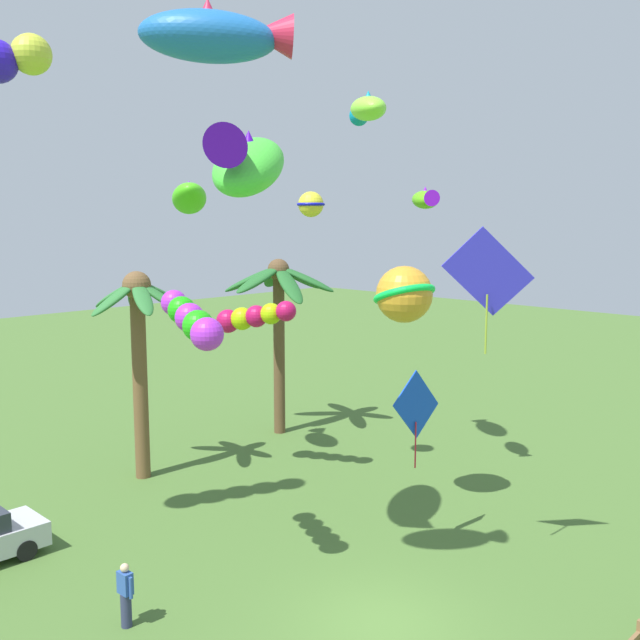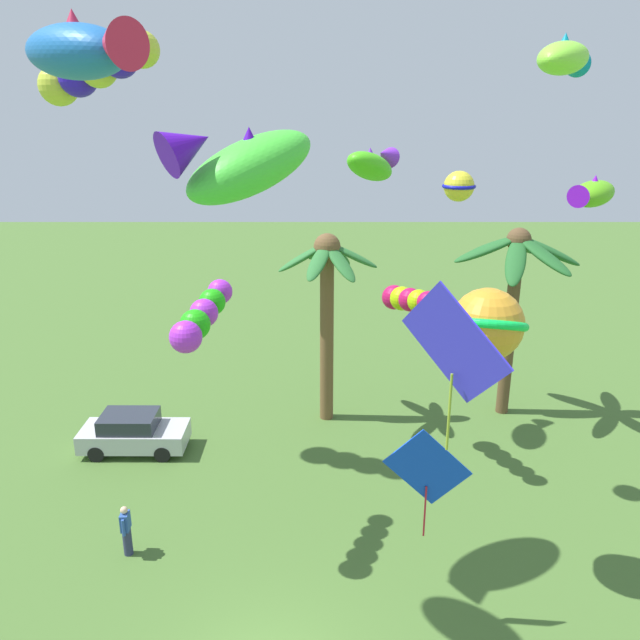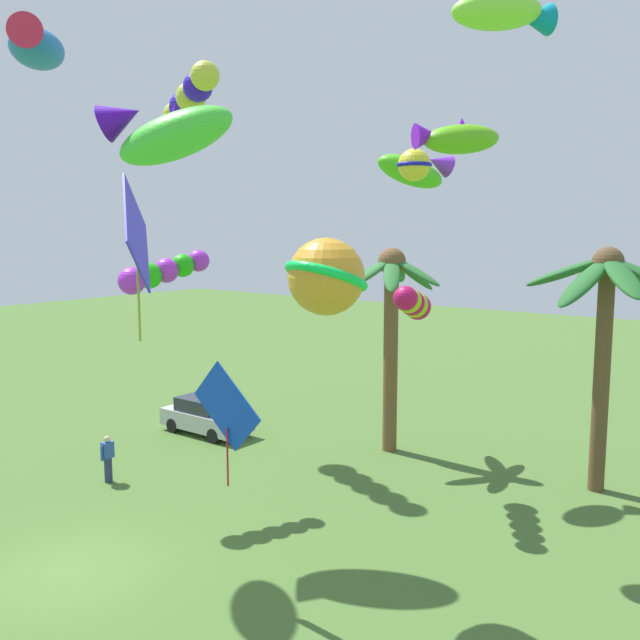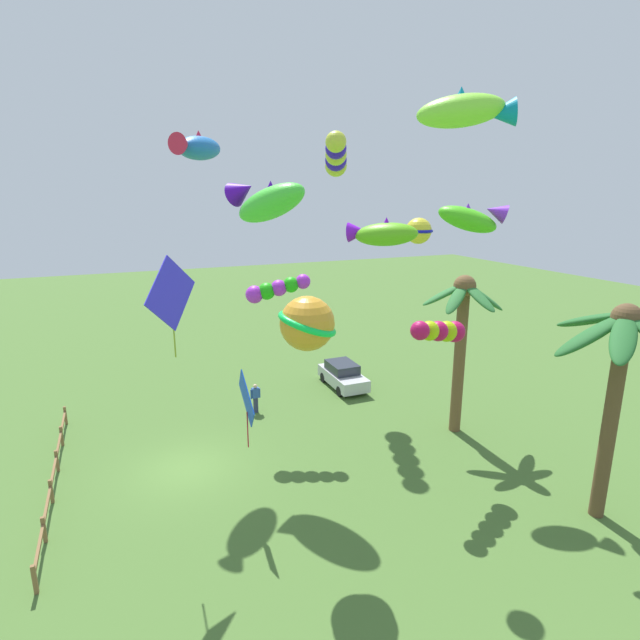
# 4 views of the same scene
# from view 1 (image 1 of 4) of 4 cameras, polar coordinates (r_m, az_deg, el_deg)

# --- Properties ---
(ground_plane) EXTENTS (120.00, 120.00, 0.00)m
(ground_plane) POSITION_cam_1_polar(r_m,az_deg,el_deg) (19.03, 4.76, -22.57)
(ground_plane) COLOR #476B2D
(palm_tree_0) EXTENTS (5.11, 4.70, 7.87)m
(palm_tree_0) POSITION_cam_1_polar(r_m,az_deg,el_deg) (32.26, -3.20, 1.65)
(palm_tree_0) COLOR brown
(palm_tree_0) RESTS_ON ground
(palm_tree_1) EXTENTS (3.96, 3.91, 7.75)m
(palm_tree_1) POSITION_cam_1_polar(r_m,az_deg,el_deg) (27.44, -13.99, -0.71)
(palm_tree_1) COLOR brown
(palm_tree_1) RESTS_ON ground
(spectator_0) EXTENTS (0.26, 0.55, 1.59)m
(spectator_0) POSITION_cam_1_polar(r_m,az_deg,el_deg) (19.04, -14.96, -20.02)
(spectator_0) COLOR #2D3351
(spectator_0) RESTS_ON ground
(kite_ball_0) EXTENTS (1.34, 1.34, 0.88)m
(kite_ball_0) POSITION_cam_1_polar(r_m,az_deg,el_deg) (25.34, -0.72, 9.03)
(kite_ball_0) COLOR yellow
(kite_diamond_2) EXTENTS (1.67, 1.76, 3.29)m
(kite_diamond_2) POSITION_cam_1_polar(r_m,az_deg,el_deg) (19.12, 12.99, 3.55)
(kite_diamond_2) COLOR #3830ED
(kite_fish_3) EXTENTS (2.45, 2.93, 1.56)m
(kite_fish_3) POSITION_cam_1_polar(r_m,az_deg,el_deg) (26.99, -10.20, 9.44)
(kite_fish_3) COLOR #47CA1A
(kite_fish_4) EXTENTS (2.37, 2.74, 1.16)m
(kite_fish_4) POSITION_cam_1_polar(r_m,az_deg,el_deg) (27.21, 3.71, 16.12)
(kite_fish_4) COLOR #8BF03A
(kite_tube_5) EXTENTS (1.31, 2.94, 1.30)m
(kite_tube_5) POSITION_cam_1_polar(r_m,az_deg,el_deg) (18.75, -9.99, 0.02)
(kite_tube_5) COLOR #B22CE0
(kite_ball_6) EXTENTS (2.37, 2.34, 1.78)m
(kite_ball_6) POSITION_cam_1_polar(r_m,az_deg,el_deg) (22.80, 6.60, 2.01)
(kite_ball_6) COLOR orange
(kite_fish_7) EXTENTS (4.07, 3.41, 2.35)m
(kite_fish_7) POSITION_cam_1_polar(r_m,az_deg,el_deg) (18.85, -5.76, 12.20)
(kite_fish_7) COLOR #45D837
(kite_tube_8) EXTENTS (1.61, 3.04, 1.30)m
(kite_tube_8) POSITION_cam_1_polar(r_m,az_deg,el_deg) (26.31, -5.29, 0.24)
(kite_tube_8) COLOR #BC1052
(kite_diamond_9) EXTENTS (2.10, 0.23, 2.92)m
(kite_diamond_9) POSITION_cam_1_polar(r_m,az_deg,el_deg) (21.10, 7.53, -6.68)
(kite_diamond_9) COLOR blue
(kite_fish_10) EXTENTS (1.78, 1.90, 0.81)m
(kite_fish_10) POSITION_cam_1_polar(r_m,az_deg,el_deg) (25.44, 8.27, 9.33)
(kite_fish_10) COLOR #5BBB19
(kite_fish_11) EXTENTS (3.12, 2.88, 1.31)m
(kite_fish_11) POSITION_cam_1_polar(r_m,az_deg,el_deg) (15.80, -8.03, 21.16)
(kite_fish_11) COLOR blue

